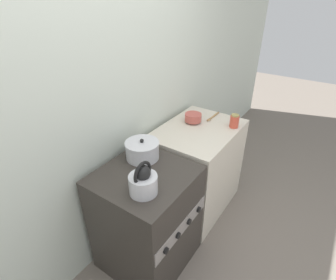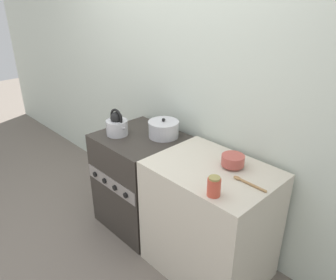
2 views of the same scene
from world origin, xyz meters
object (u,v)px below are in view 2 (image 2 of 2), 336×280
Objects in this scene: enamel_bowl at (233,160)px; stove at (141,180)px; kettle at (117,125)px; storage_jar at (214,186)px; cooking_pot at (164,129)px.

stove is at bearing -172.63° from enamel_bowl.
kettle is at bearing -167.49° from enamel_bowl.
kettle is 1.85× the size of storage_jar.
enamel_bowl is at bearing 109.07° from storage_jar.
enamel_bowl is at bearing -2.25° from cooking_pot.
kettle reaches higher than stove.
cooking_pot is at bearing 155.36° from storage_jar.
storage_jar is at bearing -70.93° from enamel_bowl.
storage_jar is (1.11, -0.13, -0.01)m from kettle.
enamel_bowl is (0.70, -0.03, -0.00)m from cooking_pot.
storage_jar reaches higher than stove.
storage_jar is (0.96, -0.24, 0.50)m from stove.
stove is at bearing -136.93° from cooking_pot.
cooking_pot is 0.70m from enamel_bowl.
cooking_pot reaches higher than storage_jar.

